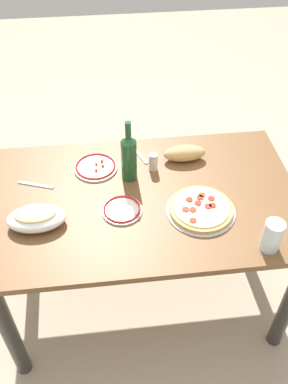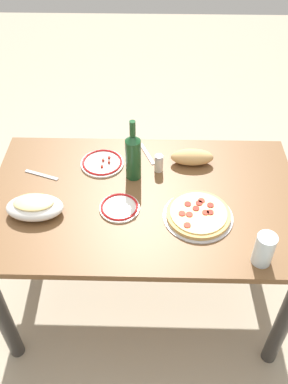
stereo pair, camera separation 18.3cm
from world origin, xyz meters
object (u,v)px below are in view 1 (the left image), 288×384
object	(u,v)px
dining_table	(144,216)
bread_loaf	(184,153)
side_plate_far	(122,210)
pepperoni_pizza	(201,209)
wine_bottle	(129,157)
side_plate_near	(96,167)
spice_shaker	(153,162)
water_glass	(272,236)
baked_pasta_dish	(36,217)

from	to	relation	value
dining_table	bread_loaf	size ratio (longest dim) A/B	6.81
side_plate_far	pepperoni_pizza	bearing A→B (deg)	173.18
bread_loaf	dining_table	bearing A→B (deg)	46.55
wine_bottle	side_plate_near	bearing A→B (deg)	-28.11
wine_bottle	spice_shaker	bearing A→B (deg)	-159.24
wine_bottle	water_glass	xyz separation A→B (m)	(-0.50, 0.47, -0.05)
dining_table	side_plate_far	size ratio (longest dim) A/B	7.99
wine_bottle	baked_pasta_dish	bearing A→B (deg)	31.32
pepperoni_pizza	side_plate_near	world-z (taller)	pepperoni_pizza
bread_loaf	side_plate_near	bearing A→B (deg)	2.16
side_plate_near	bread_loaf	bearing A→B (deg)	-177.84
side_plate_far	water_glass	bearing A→B (deg)	154.76
side_plate_far	wine_bottle	bearing A→B (deg)	-103.65
pepperoni_pizza	baked_pasta_dish	world-z (taller)	baked_pasta_dish
dining_table	side_plate_far	xyz separation A→B (m)	(0.10, 0.07, 0.13)
baked_pasta_dish	water_glass	world-z (taller)	water_glass
pepperoni_pizza	dining_table	bearing A→B (deg)	-26.50
dining_table	water_glass	bearing A→B (deg)	143.37
dining_table	side_plate_near	distance (m)	0.33
water_glass	baked_pasta_dish	bearing A→B (deg)	-14.11
spice_shaker	water_glass	bearing A→B (deg)	126.91
dining_table	bread_loaf	world-z (taller)	bread_loaf
dining_table	wine_bottle	bearing A→B (deg)	-69.40
wine_bottle	water_glass	world-z (taller)	wine_bottle
baked_pasta_dish	spice_shaker	bearing A→B (deg)	-150.87
wine_bottle	water_glass	size ratio (longest dim) A/B	2.18
pepperoni_pizza	baked_pasta_dish	size ratio (longest dim) A/B	1.22
dining_table	spice_shaker	bearing A→B (deg)	-109.63
side_plate_far	side_plate_near	bearing A→B (deg)	-70.85
side_plate_near	water_glass	bearing A→B (deg)	139.82
spice_shaker	baked_pasta_dish	bearing A→B (deg)	29.13
water_glass	bread_loaf	distance (m)	0.61
wine_bottle	bread_loaf	distance (m)	0.30
spice_shaker	side_plate_far	bearing A→B (deg)	56.80
side_plate_far	baked_pasta_dish	bearing A→B (deg)	5.50
side_plate_near	bread_loaf	world-z (taller)	bread_loaf
water_glass	side_plate_far	xyz separation A→B (m)	(0.55, -0.26, -0.06)
baked_pasta_dish	side_plate_far	bearing A→B (deg)	-174.50
pepperoni_pizza	spice_shaker	xyz separation A→B (m)	(0.16, -0.29, 0.03)
baked_pasta_dish	side_plate_far	distance (m)	0.35
pepperoni_pizza	side_plate_far	distance (m)	0.33
dining_table	wine_bottle	world-z (taller)	wine_bottle
water_glass	bread_loaf	xyz separation A→B (m)	(0.23, -0.57, -0.03)
dining_table	side_plate_far	bearing A→B (deg)	36.04
pepperoni_pizza	water_glass	distance (m)	0.32
baked_pasta_dish	spice_shaker	world-z (taller)	spice_shaker
baked_pasta_dish	wine_bottle	xyz separation A→B (m)	(-0.40, -0.24, 0.08)
pepperoni_pizza	side_plate_near	bearing A→B (deg)	-37.49
dining_table	bread_loaf	distance (m)	0.36
side_plate_near	side_plate_far	size ratio (longest dim) A/B	1.19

